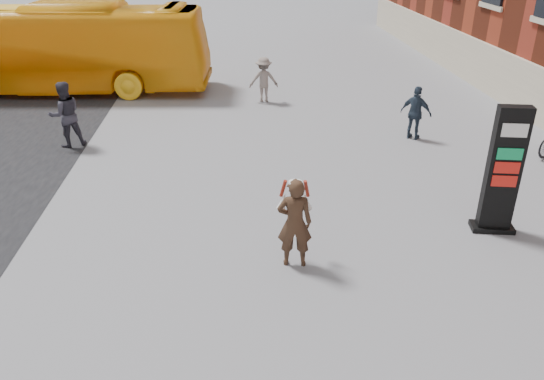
{
  "coord_description": "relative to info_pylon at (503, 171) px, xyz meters",
  "views": [
    {
      "loc": [
        -0.6,
        -8.74,
        5.76
      ],
      "look_at": [
        0.12,
        0.75,
        1.1
      ],
      "focal_mm": 35.0,
      "sensor_mm": 36.0,
      "label": 1
    }
  ],
  "objects": [
    {
      "name": "pedestrian_c",
      "position": [
        0.06,
        5.56,
        -0.55
      ],
      "size": [
        1.0,
        0.9,
        1.63
      ],
      "primitive_type": "imported",
      "rotation": [
        0.0,
        0.0,
        2.49
      ],
      "color": "#2A3746",
      "rests_on": "ground"
    },
    {
      "name": "ground",
      "position": [
        -4.85,
        -0.72,
        -1.37
      ],
      "size": [
        100.0,
        100.0,
        0.0
      ],
      "primitive_type": "plane",
      "color": "#9E9EA3"
    },
    {
      "name": "info_pylon",
      "position": [
        0.0,
        0.0,
        0.0
      ],
      "size": [
        0.94,
        0.58,
        2.74
      ],
      "rotation": [
        0.0,
        0.0,
        -0.17
      ],
      "color": "black",
      "rests_on": "ground"
    },
    {
      "name": "pedestrian_b",
      "position": [
        -4.28,
        9.89,
        -0.54
      ],
      "size": [
        1.07,
        0.62,
        1.65
      ],
      "primitive_type": "imported",
      "rotation": [
        0.0,
        0.0,
        3.15
      ],
      "color": "gray",
      "rests_on": "ground"
    },
    {
      "name": "pedestrian_a",
      "position": [
        -10.33,
        5.76,
        -0.4
      ],
      "size": [
        1.17,
        1.09,
        1.93
      ],
      "primitive_type": "imported",
      "rotation": [
        0.0,
        0.0,
        3.63
      ],
      "color": "#34323D",
      "rests_on": "ground"
    },
    {
      "name": "woman",
      "position": [
        -4.38,
        -0.96,
        -0.45
      ],
      "size": [
        0.72,
        0.66,
        1.8
      ],
      "rotation": [
        0.0,
        0.0,
        3.04
      ],
      "color": "#382617",
      "rests_on": "ground"
    },
    {
      "name": "bus",
      "position": [
        -12.46,
        12.0,
        0.33
      ],
      "size": [
        12.38,
        3.72,
        3.4
      ],
      "primitive_type": "imported",
      "rotation": [
        0.0,
        0.0,
        1.5
      ],
      "color": "#FFB216",
      "rests_on": "road"
    }
  ]
}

